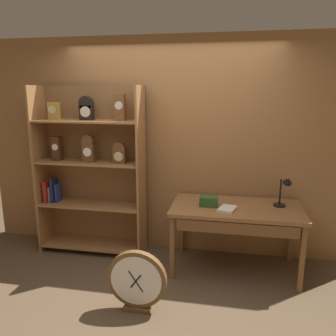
{
  "coord_description": "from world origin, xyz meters",
  "views": [
    {
      "loc": [
        0.71,
        -2.66,
        1.97
      ],
      "look_at": [
        0.05,
        0.8,
        1.16
      ],
      "focal_mm": 35.98,
      "sensor_mm": 36.0,
      "label": 1
    }
  ],
  "objects_px": {
    "workbench": "(236,214)",
    "open_repair_manual": "(227,209)",
    "round_clock_large": "(137,281)",
    "bookshelf": "(91,170)",
    "desk_lamp": "(284,189)",
    "toolbox_small": "(209,201)"
  },
  "relations": [
    {
      "from": "round_clock_large",
      "to": "toolbox_small",
      "type": "bearing_deg",
      "value": 56.56
    },
    {
      "from": "bookshelf",
      "to": "desk_lamp",
      "type": "height_order",
      "value": "bookshelf"
    },
    {
      "from": "open_repair_manual",
      "to": "round_clock_large",
      "type": "relative_size",
      "value": 0.37
    },
    {
      "from": "bookshelf",
      "to": "toolbox_small",
      "type": "distance_m",
      "value": 1.49
    },
    {
      "from": "workbench",
      "to": "open_repair_manual",
      "type": "relative_size",
      "value": 6.36
    },
    {
      "from": "workbench",
      "to": "round_clock_large",
      "type": "bearing_deg",
      "value": -134.59
    },
    {
      "from": "desk_lamp",
      "to": "round_clock_large",
      "type": "height_order",
      "value": "desk_lamp"
    },
    {
      "from": "bookshelf",
      "to": "desk_lamp",
      "type": "relative_size",
      "value": 5.63
    },
    {
      "from": "desk_lamp",
      "to": "toolbox_small",
      "type": "distance_m",
      "value": 0.81
    },
    {
      "from": "round_clock_large",
      "to": "bookshelf",
      "type": "bearing_deg",
      "value": 128.77
    },
    {
      "from": "toolbox_small",
      "to": "open_repair_manual",
      "type": "xyz_separation_m",
      "value": [
        0.2,
        -0.09,
        -0.04
      ]
    },
    {
      "from": "desk_lamp",
      "to": "toolbox_small",
      "type": "height_order",
      "value": "desk_lamp"
    },
    {
      "from": "toolbox_small",
      "to": "open_repair_manual",
      "type": "height_order",
      "value": "toolbox_small"
    },
    {
      "from": "toolbox_small",
      "to": "round_clock_large",
      "type": "relative_size",
      "value": 0.33
    },
    {
      "from": "desk_lamp",
      "to": "bookshelf",
      "type": "bearing_deg",
      "value": 177.12
    },
    {
      "from": "bookshelf",
      "to": "round_clock_large",
      "type": "xyz_separation_m",
      "value": [
        0.88,
        -1.09,
        -0.74
      ]
    },
    {
      "from": "open_repair_manual",
      "to": "round_clock_large",
      "type": "height_order",
      "value": "open_repair_manual"
    },
    {
      "from": "toolbox_small",
      "to": "open_repair_manual",
      "type": "bearing_deg",
      "value": -24.32
    },
    {
      "from": "open_repair_manual",
      "to": "round_clock_large",
      "type": "bearing_deg",
      "value": -118.31
    },
    {
      "from": "bookshelf",
      "to": "desk_lamp",
      "type": "bearing_deg",
      "value": -2.88
    },
    {
      "from": "bookshelf",
      "to": "round_clock_large",
      "type": "relative_size",
      "value": 3.46
    },
    {
      "from": "bookshelf",
      "to": "workbench",
      "type": "bearing_deg",
      "value": -6.79
    }
  ]
}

